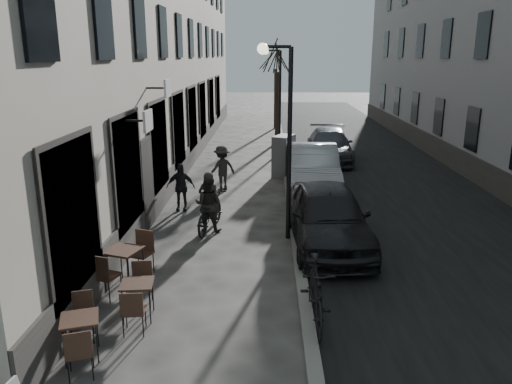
{
  "coord_description": "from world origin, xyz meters",
  "views": [
    {
      "loc": [
        -0.54,
        -6.75,
        4.81
      ],
      "look_at": [
        -0.82,
        4.15,
        1.8
      ],
      "focal_mm": 35.0,
      "sensor_mm": 36.0,
      "label": 1
    }
  ],
  "objects_px": {
    "streetlamp_far": "(277,90)",
    "car_near": "(328,216)",
    "bistro_set_a": "(81,333)",
    "utility_cabinet": "(284,156)",
    "streetlamp_near": "(283,122)",
    "pedestrian_mid": "(222,168)",
    "bicycle": "(209,212)",
    "tree_far": "(276,57)",
    "pedestrian_far": "(181,187)",
    "bistro_set_c": "(124,264)",
    "car_mid": "(312,169)",
    "pedestrian_near": "(208,204)",
    "car_far": "(329,145)",
    "bistro_set_b": "(138,296)",
    "moped": "(316,292)",
    "tree_near": "(277,57)"
  },
  "relations": [
    {
      "from": "tree_far",
      "to": "car_near",
      "type": "relative_size",
      "value": 1.2
    },
    {
      "from": "bistro_set_b",
      "to": "moped",
      "type": "distance_m",
      "value": 3.32
    },
    {
      "from": "pedestrian_mid",
      "to": "moped",
      "type": "distance_m",
      "value": 9.68
    },
    {
      "from": "streetlamp_far",
      "to": "bistro_set_b",
      "type": "xyz_separation_m",
      "value": [
        -2.8,
        -16.34,
        -2.72
      ]
    },
    {
      "from": "bistro_set_a",
      "to": "bistro_set_c",
      "type": "xyz_separation_m",
      "value": [
        -0.03,
        2.63,
        0.07
      ]
    },
    {
      "from": "tree_far",
      "to": "car_mid",
      "type": "distance_m",
      "value": 16.63
    },
    {
      "from": "bistro_set_a",
      "to": "utility_cabinet",
      "type": "height_order",
      "value": "utility_cabinet"
    },
    {
      "from": "streetlamp_far",
      "to": "car_near",
      "type": "height_order",
      "value": "streetlamp_far"
    },
    {
      "from": "streetlamp_far",
      "to": "bistro_set_b",
      "type": "bearing_deg",
      "value": -99.72
    },
    {
      "from": "pedestrian_near",
      "to": "car_far",
      "type": "height_order",
      "value": "pedestrian_near"
    },
    {
      "from": "moped",
      "to": "utility_cabinet",
      "type": "bearing_deg",
      "value": 90.98
    },
    {
      "from": "streetlamp_near",
      "to": "bistro_set_b",
      "type": "height_order",
      "value": "streetlamp_near"
    },
    {
      "from": "bistro_set_b",
      "to": "car_near",
      "type": "relative_size",
      "value": 0.31
    },
    {
      "from": "streetlamp_near",
      "to": "car_far",
      "type": "bearing_deg",
      "value": 76.58
    },
    {
      "from": "moped",
      "to": "car_near",
      "type": "bearing_deg",
      "value": 80.11
    },
    {
      "from": "tree_far",
      "to": "pedestrian_mid",
      "type": "bearing_deg",
      "value": -97.54
    },
    {
      "from": "bistro_set_c",
      "to": "bicycle",
      "type": "bearing_deg",
      "value": 87.84
    },
    {
      "from": "bistro_set_b",
      "to": "moped",
      "type": "bearing_deg",
      "value": -7.86
    },
    {
      "from": "bicycle",
      "to": "streetlamp_near",
      "type": "bearing_deg",
      "value": 175.19
    },
    {
      "from": "pedestrian_far",
      "to": "car_far",
      "type": "bearing_deg",
      "value": 53.44
    },
    {
      "from": "car_mid",
      "to": "moped",
      "type": "height_order",
      "value": "car_mid"
    },
    {
      "from": "streetlamp_near",
      "to": "tree_far",
      "type": "xyz_separation_m",
      "value": [
        0.07,
        21.0,
        1.5
      ]
    },
    {
      "from": "utility_cabinet",
      "to": "pedestrian_near",
      "type": "xyz_separation_m",
      "value": [
        -2.29,
        -6.68,
        -0.06
      ]
    },
    {
      "from": "streetlamp_near",
      "to": "pedestrian_mid",
      "type": "bearing_deg",
      "value": 112.69
    },
    {
      "from": "bistro_set_a",
      "to": "pedestrian_far",
      "type": "height_order",
      "value": "pedestrian_far"
    },
    {
      "from": "bistro_set_a",
      "to": "pedestrian_far",
      "type": "xyz_separation_m",
      "value": [
        0.26,
        8.05,
        0.32
      ]
    },
    {
      "from": "bicycle",
      "to": "pedestrian_far",
      "type": "xyz_separation_m",
      "value": [
        -1.12,
        1.84,
        0.24
      ]
    },
    {
      "from": "utility_cabinet",
      "to": "bistro_set_a",
      "type": "bearing_deg",
      "value": -82.25
    },
    {
      "from": "pedestrian_far",
      "to": "bistro_set_c",
      "type": "bearing_deg",
      "value": -94.33
    },
    {
      "from": "car_near",
      "to": "bistro_set_c",
      "type": "bearing_deg",
      "value": -154.46
    },
    {
      "from": "pedestrian_near",
      "to": "car_far",
      "type": "distance_m",
      "value": 10.82
    },
    {
      "from": "tree_near",
      "to": "moped",
      "type": "bearing_deg",
      "value": -88.67
    },
    {
      "from": "streetlamp_far",
      "to": "streetlamp_near",
      "type": "bearing_deg",
      "value": -90.0
    },
    {
      "from": "bistro_set_a",
      "to": "pedestrian_far",
      "type": "relative_size",
      "value": 0.98
    },
    {
      "from": "moped",
      "to": "car_mid",
      "type": "bearing_deg",
      "value": 85.31
    },
    {
      "from": "pedestrian_far",
      "to": "moped",
      "type": "relative_size",
      "value": 0.76
    },
    {
      "from": "bistro_set_c",
      "to": "pedestrian_mid",
      "type": "distance_m",
      "value": 8.05
    },
    {
      "from": "bistro_set_a",
      "to": "pedestrian_far",
      "type": "bearing_deg",
      "value": 69.78
    },
    {
      "from": "streetlamp_far",
      "to": "car_near",
      "type": "xyz_separation_m",
      "value": [
        1.17,
        -12.54,
        -2.35
      ]
    },
    {
      "from": "bistro_set_b",
      "to": "car_mid",
      "type": "distance_m",
      "value": 10.04
    },
    {
      "from": "pedestrian_far",
      "to": "car_mid",
      "type": "relative_size",
      "value": 0.3
    },
    {
      "from": "streetlamp_far",
      "to": "pedestrian_far",
      "type": "relative_size",
      "value": 3.33
    },
    {
      "from": "bistro_set_c",
      "to": "bistro_set_b",
      "type": "bearing_deg",
      "value": -45.4
    },
    {
      "from": "utility_cabinet",
      "to": "pedestrian_mid",
      "type": "relative_size",
      "value": 1.02
    },
    {
      "from": "car_far",
      "to": "moped",
      "type": "bearing_deg",
      "value": -94.24
    },
    {
      "from": "pedestrian_far",
      "to": "tree_far",
      "type": "bearing_deg",
      "value": 78.88
    },
    {
      "from": "streetlamp_far",
      "to": "utility_cabinet",
      "type": "relative_size",
      "value": 3.05
    },
    {
      "from": "streetlamp_near",
      "to": "tree_far",
      "type": "distance_m",
      "value": 21.05
    },
    {
      "from": "bistro_set_a",
      "to": "moped",
      "type": "distance_m",
      "value": 4.11
    },
    {
      "from": "utility_cabinet",
      "to": "bicycle",
      "type": "distance_m",
      "value": 7.01
    }
  ]
}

